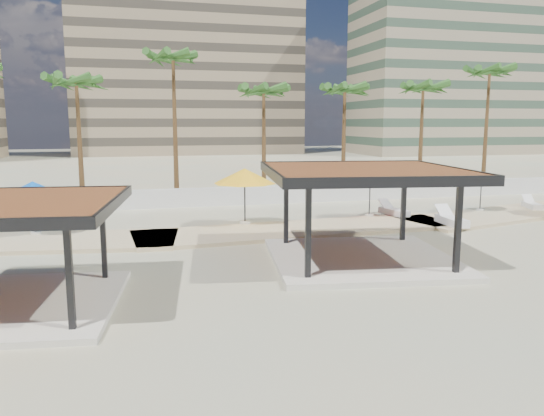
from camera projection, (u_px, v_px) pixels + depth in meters
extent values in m
plane|color=tan|center=(307.00, 272.00, 18.87)|extent=(200.00, 200.00, 0.00)
cube|color=#C6B284|center=(300.00, 230.00, 26.04)|extent=(16.24, 5.11, 0.24)
cube|color=#C6B284|center=(520.00, 213.00, 31.00)|extent=(16.49, 7.75, 0.24)
cube|color=silver|center=(228.00, 196.00, 34.05)|extent=(56.00, 0.30, 1.20)
cube|color=#847259|center=(187.00, 72.00, 92.13)|extent=(38.00, 16.00, 28.00)
cube|color=gray|center=(450.00, 54.00, 91.28)|extent=(32.00, 15.00, 34.00)
cube|color=beige|center=(361.00, 258.00, 20.40)|extent=(7.69, 7.69, 0.21)
cube|color=black|center=(308.00, 231.00, 17.32)|extent=(0.21, 0.21, 3.09)
cube|color=black|center=(286.00, 207.00, 22.37)|extent=(0.21, 0.21, 3.09)
cube|color=black|center=(458.00, 228.00, 17.91)|extent=(0.21, 0.21, 3.09)
cube|color=black|center=(403.00, 205.00, 22.95)|extent=(0.21, 0.21, 3.09)
cube|color=brown|center=(364.00, 172.00, 19.87)|extent=(7.93, 7.93, 0.29)
cube|color=black|center=(396.00, 182.00, 16.44)|extent=(7.05, 1.14, 0.35)
cube|color=black|center=(341.00, 165.00, 23.30)|extent=(7.05, 1.14, 0.35)
cube|color=black|center=(271.00, 173.00, 19.48)|extent=(1.14, 7.05, 0.35)
cube|color=black|center=(453.00, 171.00, 20.27)|extent=(1.14, 7.05, 0.35)
cube|color=beige|center=(11.00, 305.00, 15.16)|extent=(6.64, 6.64, 0.18)
cube|color=black|center=(70.00, 276.00, 13.02)|extent=(0.18, 0.18, 2.69)
cube|color=black|center=(103.00, 238.00, 17.41)|extent=(0.18, 0.18, 2.69)
cube|color=brown|center=(2.00, 205.00, 14.70)|extent=(6.85, 6.85, 0.25)
cube|color=black|center=(36.00, 191.00, 17.69)|extent=(6.15, 0.91, 0.31)
cube|color=black|center=(115.00, 203.00, 15.08)|extent=(0.91, 6.15, 0.31)
cylinder|color=beige|center=(245.00, 222.00, 27.04)|extent=(0.55, 0.55, 0.13)
cylinder|color=#262628|center=(245.00, 198.00, 26.84)|extent=(0.08, 0.08, 2.63)
cone|color=yellow|center=(245.00, 176.00, 26.66)|extent=(4.18, 4.18, 0.77)
cylinder|color=beige|center=(369.00, 215.00, 29.31)|extent=(0.46, 0.46, 0.11)
cylinder|color=#262628|center=(370.00, 196.00, 29.14)|extent=(0.06, 0.06, 2.22)
cone|color=maroon|center=(370.00, 179.00, 28.99)|extent=(3.11, 3.11, 0.65)
cylinder|color=beige|center=(480.00, 210.00, 31.09)|extent=(0.44, 0.44, 0.10)
cylinder|color=#262628|center=(481.00, 193.00, 30.93)|extent=(0.06, 0.06, 2.09)
cone|color=blue|center=(482.00, 178.00, 30.79)|extent=(3.31, 3.31, 0.61)
cylinder|color=beige|center=(36.00, 233.00, 24.52)|extent=(0.48, 0.48, 0.11)
cylinder|color=#262628|center=(34.00, 210.00, 24.35)|extent=(0.07, 0.07, 2.28)
cone|color=blue|center=(33.00, 189.00, 24.19)|extent=(2.91, 2.91, 0.67)
cube|color=white|center=(452.00, 222.00, 26.78)|extent=(0.96, 2.27, 0.31)
cube|color=white|center=(452.00, 218.00, 26.75)|extent=(0.96, 2.27, 0.07)
cube|color=white|center=(444.00, 210.00, 27.55)|extent=(0.79, 0.82, 0.56)
cube|color=white|center=(394.00, 212.00, 29.67)|extent=(1.07, 2.08, 0.28)
cube|color=white|center=(394.00, 209.00, 29.64)|extent=(1.07, 2.08, 0.06)
cube|color=white|center=(385.00, 203.00, 30.29)|extent=(0.78, 0.80, 0.50)
cube|color=white|center=(532.00, 206.00, 32.00)|extent=(1.16, 1.90, 0.25)
cube|color=white|center=(532.00, 204.00, 31.97)|extent=(1.16, 1.90, 0.05)
cube|color=white|center=(528.00, 198.00, 32.63)|extent=(0.76, 0.77, 0.46)
cone|color=brown|center=(80.00, 144.00, 33.25)|extent=(0.36, 0.36, 7.95)
ellipsoid|color=#2B5C20|center=(76.00, 83.00, 32.66)|extent=(3.00, 3.00, 1.80)
cone|color=brown|center=(175.00, 129.00, 35.39)|extent=(0.36, 0.36, 9.67)
ellipsoid|color=#2B5C20|center=(173.00, 59.00, 34.66)|extent=(3.00, 3.00, 1.80)
cone|color=brown|center=(264.00, 145.00, 36.59)|extent=(0.36, 0.36, 7.59)
ellipsoid|color=#2B5C20|center=(264.00, 92.00, 36.03)|extent=(3.00, 3.00, 1.80)
cone|color=brown|center=(344.00, 142.00, 38.28)|extent=(0.36, 0.36, 7.79)
ellipsoid|color=#2B5C20|center=(345.00, 91.00, 37.70)|extent=(3.00, 3.00, 1.80)
cone|color=brown|center=(421.00, 140.00, 39.39)|extent=(0.36, 0.36, 8.00)
ellipsoid|color=#2B5C20|center=(423.00, 89.00, 38.80)|extent=(3.00, 3.00, 1.80)
cone|color=brown|center=(486.00, 131.00, 41.37)|extent=(0.36, 0.36, 9.36)
ellipsoid|color=#2B5C20|center=(490.00, 72.00, 40.67)|extent=(3.00, 3.00, 1.80)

